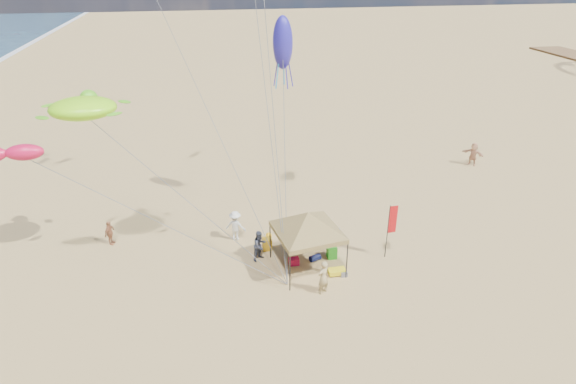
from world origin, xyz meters
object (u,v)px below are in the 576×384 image
cooler_blue (336,233)px  person_near_c (235,226)px  chair_green (332,252)px  beach_cart (337,271)px  person_near_a (323,277)px  person_far_a (110,233)px  person_near_b (260,245)px  feather_flag (391,223)px  cooler_red (294,261)px  canopy_tent (308,215)px  person_far_c (473,154)px  chair_yellow (267,244)px

cooler_blue → person_near_c: person_near_c is taller
chair_green → beach_cart: bearing=-95.6°
person_near_a → person_far_a: person_near_a is taller
person_near_a → person_near_c: (-3.75, 5.73, 0.00)m
chair_green → person_near_b: person_near_b is taller
chair_green → person_far_a: 12.68m
cooler_blue → person_near_a: person_near_a is taller
feather_flag → person_near_b: feather_flag is taller
chair_green → person_near_c: 5.79m
chair_green → person_near_b: (-3.89, 0.58, 0.52)m
cooler_blue → chair_green: size_ratio=0.77×
feather_flag → cooler_red: bearing=177.5°
cooler_blue → beach_cart: (-1.01, -3.73, 0.01)m
person_near_b → person_far_a: person_near_b is taller
canopy_tent → chair_green: canopy_tent is taller
feather_flag → cooler_blue: size_ratio=5.97×
chair_green → person_near_a: person_near_a is taller
canopy_tent → cooler_blue: 4.75m
person_far_a → person_far_c: size_ratio=0.80×
person_near_b → person_far_c: person_far_c is taller
beach_cart → chair_yellow: bearing=136.4°
cooler_red → person_far_a: size_ratio=0.37×
canopy_tent → feather_flag: 4.73m
cooler_red → cooler_blue: 3.87m
cooler_red → cooler_blue: size_ratio=1.00×
chair_yellow → beach_cart: (3.21, -3.05, -0.15)m
chair_green → chair_yellow: bearing=156.3°
chair_green → person_near_c: bearing=150.3°
person_near_b → person_far_a: bearing=122.8°
person_far_a → cooler_blue: bearing=-72.9°
feather_flag → cooler_blue: (-2.22, 2.64, -1.96)m
cooler_red → canopy_tent: bearing=-29.7°
canopy_tent → person_near_c: 5.42m
cooler_blue → person_near_b: bearing=-161.7°
person_near_b → person_near_c: person_near_c is taller
chair_green → person_near_b: size_ratio=0.40×
feather_flag → chair_green: 3.60m
canopy_tent → chair_yellow: (-1.83, 2.11, -2.86)m
cooler_blue → person_far_c: person_far_c is taller
feather_flag → person_far_a: feather_flag is taller
person_near_c → person_far_c: bearing=-136.3°
canopy_tent → chair_green: size_ratio=8.81×
chair_yellow → person_near_c: person_near_c is taller
cooler_red → person_near_c: person_near_c is taller
beach_cart → person_far_a: size_ratio=0.61×
feather_flag → person_near_c: 8.83m
person_near_c → person_far_a: bearing=15.4°
chair_green → person_near_a: (-1.25, -2.88, 0.56)m
feather_flag → chair_yellow: (-6.44, 1.97, -1.80)m
canopy_tent → person_far_c: (15.97, 11.18, -2.29)m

